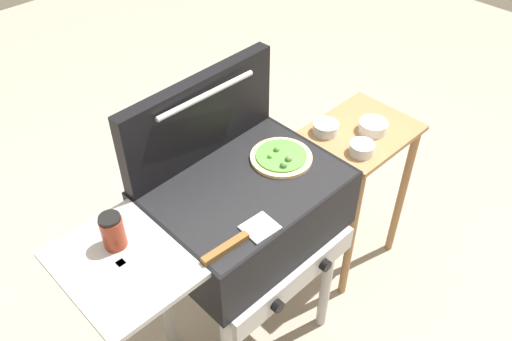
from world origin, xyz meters
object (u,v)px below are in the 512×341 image
(topping_bowl_far, at_px, (326,128))
(topping_bowl_middle, at_px, (362,149))
(grill, at_px, (244,215))
(pizza_veggie, at_px, (281,157))
(topping_bowl_near, at_px, (373,127))
(spatula, at_px, (240,239))
(sauce_jar, at_px, (113,231))
(prep_table, at_px, (355,170))

(topping_bowl_far, height_order, topping_bowl_middle, same)
(grill, xyz_separation_m, pizza_veggie, (0.18, 0.01, 0.15))
(pizza_veggie, xyz_separation_m, topping_bowl_far, (0.36, 0.09, -0.12))
(topping_bowl_near, xyz_separation_m, topping_bowl_middle, (-0.15, -0.06, -0.00))
(topping_bowl_middle, bearing_deg, pizza_veggie, 165.78)
(topping_bowl_far, bearing_deg, topping_bowl_middle, -90.42)
(topping_bowl_far, bearing_deg, grill, -169.92)
(spatula, bearing_deg, sauce_jar, 137.82)
(pizza_veggie, bearing_deg, topping_bowl_near, -4.11)
(sauce_jar, distance_m, topping_bowl_near, 1.15)
(spatula, xyz_separation_m, topping_bowl_near, (0.87, 0.14, -0.11))
(pizza_veggie, distance_m, sauce_jar, 0.63)
(grill, xyz_separation_m, sauce_jar, (-0.44, 0.07, 0.20))
(pizza_veggie, relative_size, topping_bowl_near, 1.84)
(prep_table, bearing_deg, topping_bowl_middle, -144.59)
(prep_table, relative_size, topping_bowl_middle, 7.94)
(sauce_jar, xyz_separation_m, topping_bowl_far, (0.99, 0.03, -0.16))
(pizza_veggie, relative_size, prep_table, 0.28)
(topping_bowl_middle, bearing_deg, spatula, -173.23)
(sauce_jar, bearing_deg, pizza_veggie, -5.90)
(topping_bowl_near, distance_m, topping_bowl_far, 0.19)
(sauce_jar, relative_size, spatula, 0.43)
(topping_bowl_far, bearing_deg, pizza_veggie, -165.94)
(topping_bowl_middle, bearing_deg, topping_bowl_near, 20.60)
(grill, xyz_separation_m, topping_bowl_near, (0.69, -0.03, 0.04))
(sauce_jar, distance_m, topping_bowl_far, 1.00)
(spatula, distance_m, topping_bowl_middle, 0.73)
(pizza_veggie, distance_m, prep_table, 0.61)
(pizza_veggie, height_order, topping_bowl_near, pizza_veggie)
(prep_table, distance_m, topping_bowl_near, 0.25)
(pizza_veggie, xyz_separation_m, sauce_jar, (-0.62, 0.06, 0.05))
(prep_table, distance_m, topping_bowl_middle, 0.29)
(topping_bowl_near, height_order, topping_bowl_middle, same)
(prep_table, height_order, topping_bowl_far, topping_bowl_far)
(sauce_jar, height_order, topping_bowl_far, sauce_jar)
(prep_table, height_order, topping_bowl_near, topping_bowl_near)
(pizza_veggie, height_order, prep_table, pizza_veggie)
(grill, distance_m, pizza_veggie, 0.24)
(pizza_veggie, xyz_separation_m, topping_bowl_near, (0.51, -0.04, -0.12))
(pizza_veggie, bearing_deg, grill, -178.07)
(spatula, height_order, topping_bowl_near, spatula)
(pizza_veggie, height_order, topping_bowl_middle, pizza_veggie)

